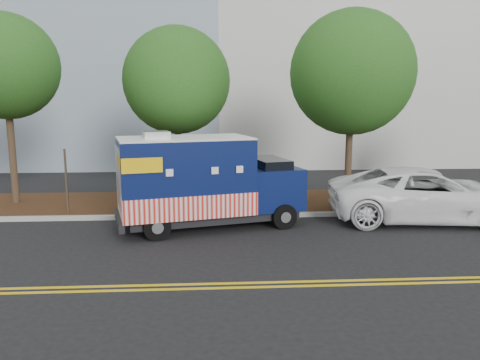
{
  "coord_description": "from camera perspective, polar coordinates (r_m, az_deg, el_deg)",
  "views": [
    {
      "loc": [
        1.54,
        -14.34,
        4.09
      ],
      "look_at": [
        2.46,
        0.6,
        1.47
      ],
      "focal_mm": 35.0,
      "sensor_mm": 36.0,
      "label": 1
    }
  ],
  "objects": [
    {
      "name": "centerline_far",
      "position": [
        10.59,
        -11.93,
        -12.99
      ],
      "size": [
        120.0,
        0.1,
        0.01
      ],
      "primitive_type": "cube",
      "color": "gold",
      "rests_on": "ground"
    },
    {
      "name": "food_truck",
      "position": [
        14.86,
        -4.73,
        -0.5
      ],
      "size": [
        6.23,
        3.52,
        3.11
      ],
      "rotation": [
        0.0,
        0.0,
        0.25
      ],
      "color": "black",
      "rests_on": "ground"
    },
    {
      "name": "tree_c",
      "position": [
        18.55,
        13.48,
        12.58
      ],
      "size": [
        4.69,
        4.69,
        7.39
      ],
      "color": "#38281C",
      "rests_on": "ground"
    },
    {
      "name": "centerline_near",
      "position": [
        10.81,
        -11.74,
        -12.47
      ],
      "size": [
        120.0,
        0.1,
        0.01
      ],
      "primitive_type": "cube",
      "color": "gold",
      "rests_on": "ground"
    },
    {
      "name": "tree_a",
      "position": [
        19.58,
        -26.72,
        12.24
      ],
      "size": [
        3.87,
        3.87,
        7.18
      ],
      "color": "#38281C",
      "rests_on": "ground"
    },
    {
      "name": "sign_post",
      "position": [
        17.1,
        -20.39,
        -0.42
      ],
      "size": [
        0.06,
        0.06,
        2.4
      ],
      "primitive_type": "cube",
      "color": "#473828",
      "rests_on": "ground"
    },
    {
      "name": "white_car",
      "position": [
        16.92,
        21.73,
        -1.67
      ],
      "size": [
        6.71,
        3.65,
        1.78
      ],
      "primitive_type": "imported",
      "rotation": [
        0.0,
        0.0,
        1.46
      ],
      "color": "white",
      "rests_on": "ground"
    },
    {
      "name": "tree_b",
      "position": [
        18.2,
        -7.73,
        11.9
      ],
      "size": [
        4.04,
        4.04,
        6.77
      ],
      "color": "#38281C",
      "rests_on": "ground"
    },
    {
      "name": "ground",
      "position": [
        14.99,
        -9.35,
        -6.03
      ],
      "size": [
        120.0,
        120.0,
        0.0
      ],
      "primitive_type": "plane",
      "color": "black",
      "rests_on": "ground"
    },
    {
      "name": "curb",
      "position": [
        16.32,
        -8.87,
        -4.43
      ],
      "size": [
        120.0,
        0.18,
        0.15
      ],
      "primitive_type": "cube",
      "color": "#9E9E99",
      "rests_on": "ground"
    },
    {
      "name": "mulch_strip",
      "position": [
        18.35,
        -8.27,
        -2.8
      ],
      "size": [
        120.0,
        4.0,
        0.15
      ],
      "primitive_type": "cube",
      "color": "black",
      "rests_on": "ground"
    }
  ]
}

